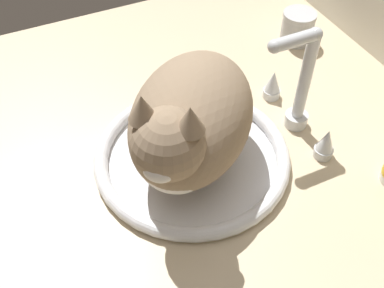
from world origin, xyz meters
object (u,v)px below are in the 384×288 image
(sink_basin, at_px, (192,157))
(faucet, at_px, (299,93))
(metal_jar, at_px, (298,27))
(cat, at_px, (189,122))

(sink_basin, height_order, faucet, faucet)
(sink_basin, xyz_separation_m, metal_jar, (-0.21, 0.34, 0.02))
(faucet, distance_m, cat, 0.21)
(cat, height_order, metal_jar, cat)
(cat, relative_size, metal_jar, 4.57)
(sink_basin, relative_size, metal_jar, 4.64)
(cat, bearing_deg, sink_basin, 138.07)
(sink_basin, distance_m, faucet, 0.20)
(faucet, xyz_separation_m, cat, (0.01, -0.20, 0.03))
(sink_basin, distance_m, metal_jar, 0.40)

